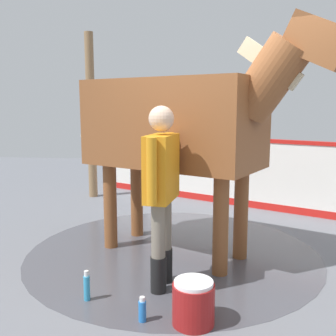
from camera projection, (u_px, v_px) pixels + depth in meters
name	position (u px, v px, depth m)	size (l,w,h in m)	color
ground_plane	(200.00, 261.00, 4.47)	(16.00, 16.00, 0.02)	slate
wet_patch	(173.00, 252.00, 4.71)	(3.43, 3.43, 0.00)	#4C4C54
barrier_wall	(251.00, 176.00, 6.67)	(5.30, 2.64, 1.18)	white
roof_post_far	(91.00, 117.00, 7.31)	(0.16, 0.16, 3.02)	olive
horse	(182.00, 123.00, 4.41)	(3.03, 1.80, 2.57)	brown
handler	(162.00, 185.00, 3.66)	(0.29, 0.68, 1.73)	black
wash_bucket	(194.00, 303.00, 3.14)	(0.34, 0.34, 0.36)	maroon
bottle_shampoo	(87.00, 287.00, 3.53)	(0.06, 0.06, 0.28)	#3399CC
bottle_spray	(142.00, 310.00, 3.19)	(0.06, 0.06, 0.21)	blue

